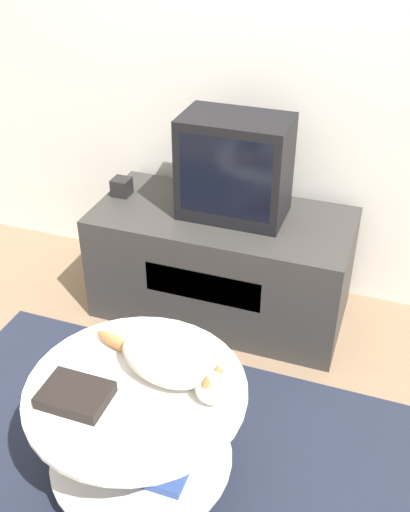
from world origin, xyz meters
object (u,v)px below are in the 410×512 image
(speaker, at_px, (122,187))
(dvd_box, at_px, (75,395))
(cat, at_px, (169,362))
(tv, at_px, (235,168))

(speaker, distance_m, dvd_box, 1.34)
(speaker, xyz_separation_m, cat, (0.70, -1.06, -0.03))
(speaker, relative_size, dvd_box, 0.40)
(tv, bearing_deg, cat, -84.38)
(tv, relative_size, cat, 0.89)
(dvd_box, height_order, cat, cat)
(tv, height_order, cat, tv)
(cat, bearing_deg, tv, 111.60)
(tv, distance_m, cat, 1.09)
(dvd_box, xyz_separation_m, cat, (0.25, 0.20, 0.05))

